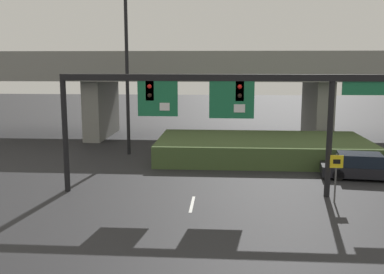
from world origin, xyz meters
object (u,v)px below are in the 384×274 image
speed_limit_sign (336,171)px  highway_light_pole_near (126,39)px  signal_gantry (215,98)px  parked_sedan_near_right (362,167)px

speed_limit_sign → highway_light_pole_near: 17.13m
signal_gantry → highway_light_pole_near: 11.79m
signal_gantry → speed_limit_sign: 6.63m
parked_sedan_near_right → signal_gantry: bearing=-148.5°
speed_limit_sign → parked_sedan_near_right: (2.58, 4.65, -0.86)m
speed_limit_sign → parked_sedan_near_right: bearing=61.0°
signal_gantry → parked_sedan_near_right: (8.26, 3.73, -4.15)m
parked_sedan_near_right → highway_light_pole_near: bearing=165.9°
speed_limit_sign → highway_light_pole_near: bearing=139.2°
highway_light_pole_near → parked_sedan_near_right: (14.57, -5.69, -7.40)m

